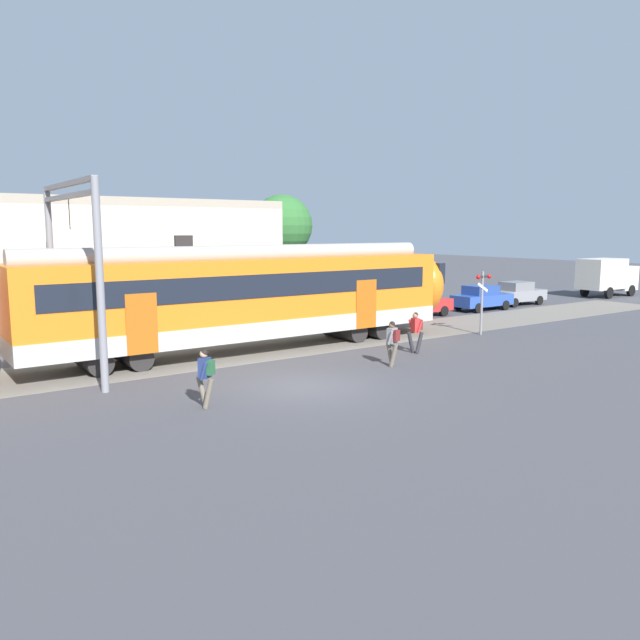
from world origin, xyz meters
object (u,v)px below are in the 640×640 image
object	(u,v)px
pedestrian_grey	(393,340)
pedestrian_red	(416,329)
commuter_train	(19,313)
parked_car_blue	(482,298)
crossing_signal	(482,293)
pedestrian_navy	(206,373)
parked_car_red	(418,303)
parked_car_grey	(517,293)
box_truck	(607,275)

from	to	relation	value
pedestrian_grey	pedestrian_red	xyz separation A→B (m)	(2.43, 1.32, 0.00)
commuter_train	parked_car_blue	bearing A→B (deg)	6.94
crossing_signal	commuter_train	bearing A→B (deg)	171.85
pedestrian_navy	parked_car_blue	bearing A→B (deg)	23.04
commuter_train	pedestrian_navy	xyz separation A→B (m)	(3.58, -6.54, -1.26)
parked_car_red	crossing_signal	world-z (taller)	crossing_signal
parked_car_grey	box_truck	size ratio (longest dim) A/B	0.77
parked_car_grey	parked_car_blue	bearing A→B (deg)	-173.51
parked_car_blue	parked_car_red	bearing A→B (deg)	177.67
pedestrian_grey	parked_car_red	size ratio (longest dim) A/B	0.42
commuter_train	pedestrian_grey	distance (m)	12.74
box_truck	commuter_train	bearing A→B (deg)	-175.46
pedestrian_navy	box_truck	bearing A→B (deg)	14.85
commuter_train	box_truck	bearing A→B (deg)	4.54
pedestrian_navy	parked_car_red	xyz separation A→B (m)	(17.82, 9.99, -0.21)
pedestrian_navy	pedestrian_red	size ratio (longest dim) A/B	1.00
pedestrian_red	crossing_signal	xyz separation A→B (m)	(5.64, 1.44, 1.02)
parked_car_red	pedestrian_red	bearing A→B (deg)	-134.60
pedestrian_navy	parked_car_red	distance (m)	20.43
parked_car_blue	box_truck	bearing A→B (deg)	-0.14
pedestrian_grey	parked_car_blue	xyz separation A→B (m)	(15.17, 8.78, -0.21)
crossing_signal	parked_car_grey	bearing A→B (deg)	30.21
pedestrian_red	box_truck	bearing A→B (deg)	15.66
pedestrian_red	crossing_signal	world-z (taller)	crossing_signal
parked_car_red	box_truck	distance (m)	18.95
pedestrian_grey	commuter_train	bearing A→B (deg)	154.05
pedestrian_grey	parked_car_red	xyz separation A→B (m)	(9.99, 8.99, -0.21)
parked_car_blue	box_truck	size ratio (longest dim) A/B	0.76
pedestrian_red	parked_car_blue	size ratio (longest dim) A/B	0.42
parked_car_red	parked_car_grey	xyz separation A→B (m)	(9.21, 0.25, 0.00)
pedestrian_grey	box_truck	size ratio (longest dim) A/B	0.32
pedestrian_navy	pedestrian_grey	distance (m)	7.89
pedestrian_grey	pedestrian_red	size ratio (longest dim) A/B	1.00
pedestrian_red	parked_car_grey	xyz separation A→B (m)	(16.77, 7.92, -0.21)
pedestrian_navy	parked_car_grey	bearing A→B (deg)	20.74
pedestrian_navy	crossing_signal	world-z (taller)	crossing_signal
pedestrian_grey	pedestrian_red	world-z (taller)	same
parked_car_grey	pedestrian_navy	bearing A→B (deg)	-159.26
crossing_signal	parked_car_red	bearing A→B (deg)	72.84
commuter_train	pedestrian_grey	bearing A→B (deg)	-25.95
commuter_train	crossing_signal	bearing A→B (deg)	-8.15
pedestrian_grey	pedestrian_navy	bearing A→B (deg)	-172.76
commuter_train	pedestrian_red	distance (m)	14.51
box_truck	crossing_signal	size ratio (longest dim) A/B	1.75
parked_car_red	parked_car_grey	distance (m)	9.21
commuter_train	parked_car_grey	bearing A→B (deg)	6.88
parked_car_blue	box_truck	distance (m)	13.78
pedestrian_red	parked_car_red	bearing A→B (deg)	45.40
pedestrian_grey	parked_car_grey	size ratio (longest dim) A/B	0.41
commuter_train	parked_car_blue	size ratio (longest dim) A/B	9.49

